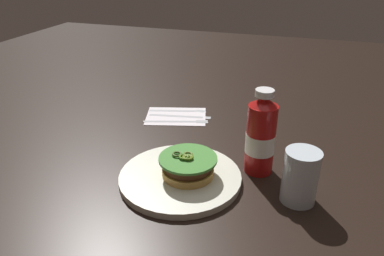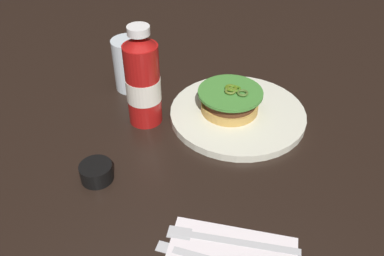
% 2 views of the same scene
% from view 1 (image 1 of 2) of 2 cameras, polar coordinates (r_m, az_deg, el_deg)
% --- Properties ---
extents(ground_plane, '(3.00, 3.00, 0.00)m').
position_cam_1_polar(ground_plane, '(0.92, 5.42, -5.72)').
color(ground_plane, black).
extents(dinner_plate, '(0.28, 0.28, 0.02)m').
position_cam_1_polar(dinner_plate, '(0.85, -1.84, -7.67)').
color(dinner_plate, silver).
rests_on(dinner_plate, ground_plane).
extents(burger_sandwich, '(0.13, 0.13, 0.05)m').
position_cam_1_polar(burger_sandwich, '(0.83, -0.64, -5.91)').
color(burger_sandwich, tan).
rests_on(burger_sandwich, dinner_plate).
extents(ketchup_bottle, '(0.07, 0.07, 0.21)m').
position_cam_1_polar(ketchup_bottle, '(0.86, 10.63, -1.24)').
color(ketchup_bottle, '#A71312').
rests_on(ketchup_bottle, ground_plane).
extents(water_glass, '(0.07, 0.07, 0.12)m').
position_cam_1_polar(water_glass, '(0.79, 16.48, -7.25)').
color(water_glass, silver).
rests_on(water_glass, ground_plane).
extents(condiment_cup, '(0.06, 0.06, 0.03)m').
position_cam_1_polar(condiment_cup, '(1.06, 10.64, -0.38)').
color(condiment_cup, black).
rests_on(condiment_cup, ground_plane).
extents(napkin, '(0.22, 0.18, 0.00)m').
position_cam_1_polar(napkin, '(1.16, -2.50, 1.87)').
color(napkin, white).
rests_on(napkin, ground_plane).
extents(fork_utensil, '(0.20, 0.08, 0.00)m').
position_cam_1_polar(fork_utensil, '(1.13, -1.67, 1.15)').
color(fork_utensil, silver).
rests_on(fork_utensil, napkin).
extents(butter_knife, '(0.20, 0.05, 0.00)m').
position_cam_1_polar(butter_knife, '(1.16, -1.26, 1.95)').
color(butter_knife, silver).
rests_on(butter_knife, napkin).
extents(spoon_utensil, '(0.18, 0.06, 0.00)m').
position_cam_1_polar(spoon_utensil, '(1.20, -0.97, 2.80)').
color(spoon_utensil, silver).
rests_on(spoon_utensil, napkin).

